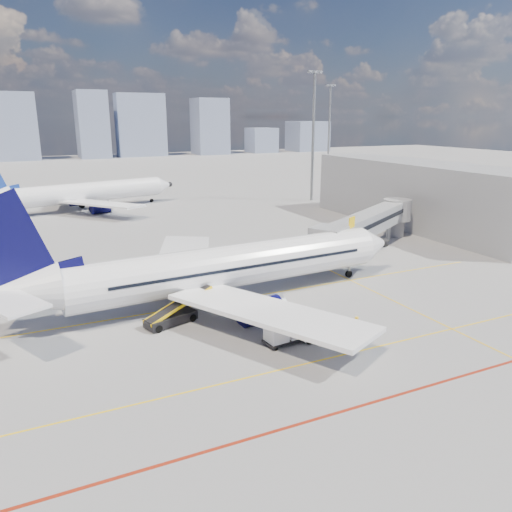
{
  "coord_description": "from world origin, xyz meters",
  "views": [
    {
      "loc": [
        -16.7,
        -33.12,
        16.74
      ],
      "look_at": [
        2.89,
        8.03,
        4.0
      ],
      "focal_mm": 35.0,
      "sensor_mm": 36.0,
      "label": 1
    }
  ],
  "objects_px": {
    "baggage_tug": "(315,331)",
    "cargo_dolly": "(286,331)",
    "main_aircraft": "(217,269)",
    "belt_loader": "(172,316)",
    "second_aircraft": "(82,193)",
    "ramp_worker": "(356,327)"
  },
  "relations": [
    {
      "from": "second_aircraft",
      "to": "cargo_dolly",
      "type": "xyz_separation_m",
      "value": [
        6.8,
        -65.67,
        -2.2
      ]
    },
    {
      "from": "main_aircraft",
      "to": "belt_loader",
      "type": "height_order",
      "value": "main_aircraft"
    },
    {
      "from": "second_aircraft",
      "to": "baggage_tug",
      "type": "height_order",
      "value": "second_aircraft"
    },
    {
      "from": "main_aircraft",
      "to": "ramp_worker",
      "type": "relative_size",
      "value": 22.96
    },
    {
      "from": "baggage_tug",
      "to": "belt_loader",
      "type": "distance_m",
      "value": 11.98
    },
    {
      "from": "second_aircraft",
      "to": "baggage_tug",
      "type": "xyz_separation_m",
      "value": [
        9.09,
        -66.16,
        -2.47
      ]
    },
    {
      "from": "second_aircraft",
      "to": "baggage_tug",
      "type": "bearing_deg",
      "value": -96.19
    },
    {
      "from": "second_aircraft",
      "to": "ramp_worker",
      "type": "bearing_deg",
      "value": -93.67
    },
    {
      "from": "main_aircraft",
      "to": "second_aircraft",
      "type": "xyz_separation_m",
      "value": [
        -5.26,
        55.18,
        0.01
      ]
    },
    {
      "from": "baggage_tug",
      "to": "cargo_dolly",
      "type": "bearing_deg",
      "value": 174.5
    },
    {
      "from": "second_aircraft",
      "to": "belt_loader",
      "type": "bearing_deg",
      "value": -103.98
    },
    {
      "from": "main_aircraft",
      "to": "baggage_tug",
      "type": "xyz_separation_m",
      "value": [
        3.83,
        -10.98,
        -2.47
      ]
    },
    {
      "from": "baggage_tug",
      "to": "cargo_dolly",
      "type": "height_order",
      "value": "cargo_dolly"
    },
    {
      "from": "cargo_dolly",
      "to": "belt_loader",
      "type": "distance_m",
      "value": 10.0
    },
    {
      "from": "main_aircraft",
      "to": "belt_loader",
      "type": "bearing_deg",
      "value": -152.28
    },
    {
      "from": "second_aircraft",
      "to": "cargo_dolly",
      "type": "distance_m",
      "value": 66.06
    },
    {
      "from": "ramp_worker",
      "to": "belt_loader",
      "type": "bearing_deg",
      "value": 52.83
    },
    {
      "from": "main_aircraft",
      "to": "second_aircraft",
      "type": "height_order",
      "value": "main_aircraft"
    },
    {
      "from": "baggage_tug",
      "to": "belt_loader",
      "type": "height_order",
      "value": "belt_loader"
    },
    {
      "from": "belt_loader",
      "to": "ramp_worker",
      "type": "distance_m",
      "value": 15.11
    },
    {
      "from": "main_aircraft",
      "to": "cargo_dolly",
      "type": "distance_m",
      "value": 10.83
    },
    {
      "from": "belt_loader",
      "to": "main_aircraft",
      "type": "bearing_deg",
      "value": 12.94
    }
  ]
}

